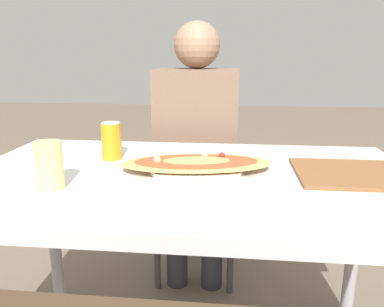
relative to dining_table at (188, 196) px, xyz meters
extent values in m
cube|color=silver|center=(0.00, 0.00, 0.05)|extent=(1.35, 0.79, 0.04)
cylinder|color=#99999E|center=(-0.62, 0.34, -0.32)|extent=(0.05, 0.05, 0.70)
cylinder|color=#99999E|center=(0.62, 0.34, -0.32)|extent=(0.05, 0.05, 0.70)
cube|color=#3F2D1E|center=(-0.03, 0.65, -0.21)|extent=(0.40, 0.40, 0.04)
cube|color=#3F2D1E|center=(-0.03, 0.84, 0.03)|extent=(0.38, 0.03, 0.44)
cylinder|color=#38383D|center=(0.14, 0.48, -0.45)|extent=(0.03, 0.03, 0.43)
cylinder|color=#38383D|center=(-0.20, 0.48, -0.45)|extent=(0.03, 0.03, 0.43)
cylinder|color=#38383D|center=(0.14, 0.82, -0.45)|extent=(0.03, 0.03, 0.43)
cylinder|color=#38383D|center=(-0.20, 0.82, -0.45)|extent=(0.03, 0.03, 0.43)
cylinder|color=#2D2D38|center=(0.05, 0.53, -0.43)|extent=(0.10, 0.10, 0.47)
cylinder|color=#2D2D38|center=(-0.11, 0.53, -0.43)|extent=(0.10, 0.10, 0.47)
cube|color=brown|center=(-0.03, 0.62, 0.08)|extent=(0.37, 0.24, 0.54)
sphere|color=#997056|center=(-0.03, 0.62, 0.45)|extent=(0.20, 0.20, 0.20)
cylinder|color=white|center=(0.02, 0.03, 0.08)|extent=(0.28, 0.28, 0.01)
ellipsoid|color=tan|center=(0.02, 0.03, 0.10)|extent=(0.48, 0.26, 0.02)
ellipsoid|color=#C14C28|center=(0.02, 0.03, 0.10)|extent=(0.40, 0.22, 0.01)
sphere|color=beige|center=(-0.09, 0.01, 0.11)|extent=(0.02, 0.02, 0.02)
sphere|color=maroon|center=(0.10, 0.08, 0.11)|extent=(0.02, 0.02, 0.02)
sphere|color=beige|center=(0.04, 0.08, 0.11)|extent=(0.02, 0.02, 0.02)
cylinder|color=orange|center=(-0.27, 0.14, 0.13)|extent=(0.07, 0.07, 0.12)
cylinder|color=silver|center=(-0.27, 0.14, 0.20)|extent=(0.06, 0.06, 0.00)
cylinder|color=#E0DB7F|center=(-0.34, -0.16, 0.14)|extent=(0.07, 0.07, 0.13)
cube|color=brown|center=(0.53, 0.03, 0.08)|extent=(0.42, 0.27, 0.01)
camera|label=1|loc=(0.12, -1.05, 0.42)|focal=35.00mm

